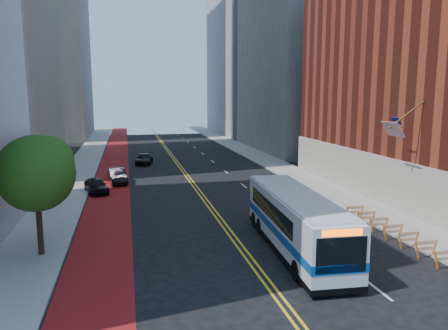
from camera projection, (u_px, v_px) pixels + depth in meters
ground at (267, 282)px, 21.16m from camera, size 160.00×160.00×0.00m
sidewalk_left at (76, 177)px, 47.46m from camera, size 4.00×140.00×0.15m
sidewalk_right at (284, 169)px, 52.63m from camera, size 4.00×140.00×0.15m
bus_lane_paint at (112, 176)px, 48.31m from camera, size 3.60×140.00×0.01m
center_line_inner at (184, 173)px, 50.02m from camera, size 0.14×140.00×0.01m
center_line_outer at (187, 173)px, 50.09m from camera, size 0.14×140.00×0.01m
lane_dashes at (213, 161)px, 58.79m from camera, size 0.14×98.20×0.01m
midrise_right_near at (313, 24)px, 69.12m from camera, size 18.00×26.00×40.00m
midrise_right_far at (262, 10)px, 97.01m from camera, size 20.00×28.00×55.00m
construction_barriers at (400, 233)px, 26.42m from camera, size 1.42×10.91×1.00m
street_tree at (37, 170)px, 23.77m from camera, size 4.20×4.20×6.70m
transit_bus at (295, 221)px, 25.24m from camera, size 3.42×12.50×3.40m
car_a at (96, 185)px, 40.10m from camera, size 2.74×4.39×1.39m
car_b at (117, 176)px, 44.51m from camera, size 2.24×4.75×1.50m
car_c at (144, 159)px, 56.53m from camera, size 2.72×4.96×1.36m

